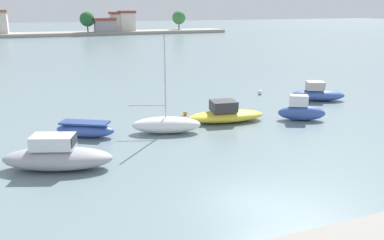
{
  "coord_description": "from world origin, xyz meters",
  "views": [
    {
      "loc": [
        -7.54,
        -12.55,
        7.78
      ],
      "look_at": [
        1.25,
        10.06,
        0.66
      ],
      "focal_mm": 36.37,
      "sensor_mm": 36.0,
      "label": 1
    }
  ],
  "objects": [
    {
      "name": "ground_plane",
      "position": [
        0.0,
        0.0,
        0.0
      ],
      "size": [
        400.0,
        400.0,
        0.0
      ],
      "primitive_type": "plane",
      "color": "slate"
    },
    {
      "name": "moored_boat_1",
      "position": [
        -7.26,
        6.54,
        0.65
      ],
      "size": [
        5.75,
        3.66,
        1.75
      ],
      "rotation": [
        0.0,
        0.0,
        -0.35
      ],
      "color": "#9E9EA3",
      "rests_on": "ground"
    },
    {
      "name": "moored_boat_2",
      "position": [
        -5.42,
        11.11,
        0.47
      ],
      "size": [
        3.83,
        2.86,
        0.96
      ],
      "rotation": [
        0.0,
        0.0,
        -0.51
      ],
      "color": "#3856A8",
      "rests_on": "ground"
    },
    {
      "name": "moored_boat_3",
      "position": [
        -0.51,
        10.04,
        0.55
      ],
      "size": [
        4.6,
        2.73,
        6.14
      ],
      "rotation": [
        0.0,
        0.0,
        -0.32
      ],
      "color": "white",
      "rests_on": "ground"
    },
    {
      "name": "moored_boat_4",
      "position": [
        4.1,
        10.94,
        0.53
      ],
      "size": [
        5.64,
        2.67,
        1.51
      ],
      "rotation": [
        0.0,
        0.0,
        -0.13
      ],
      "color": "yellow",
      "rests_on": "ground"
    },
    {
      "name": "moored_boat_5",
      "position": [
        9.24,
        9.33,
        0.67
      ],
      "size": [
        3.43,
        2.42,
        1.81
      ],
      "rotation": [
        0.0,
        0.0,
        -0.46
      ],
      "color": "#3856A8",
      "rests_on": "ground"
    },
    {
      "name": "moored_boat_6",
      "position": [
        14.27,
        13.88,
        0.58
      ],
      "size": [
        4.75,
        3.45,
        1.63
      ],
      "rotation": [
        0.0,
        0.0,
        -0.45
      ],
      "color": "#3856A8",
      "rests_on": "ground"
    },
    {
      "name": "mooring_buoy_0",
      "position": [
        10.87,
        17.64,
        0.21
      ],
      "size": [
        0.43,
        0.43,
        0.43
      ],
      "primitive_type": "sphere",
      "color": "white",
      "rests_on": "ground"
    },
    {
      "name": "mooring_buoy_2",
      "position": [
        2.05,
        13.52,
        0.16
      ],
      "size": [
        0.31,
        0.31,
        0.31
      ],
      "primitive_type": "sphere",
      "color": "orange",
      "rests_on": "ground"
    },
    {
      "name": "distant_shoreline",
      "position": [
        -0.52,
        102.19,
        2.15
      ],
      "size": [
        91.9,
        9.03,
        6.91
      ],
      "color": "#9E998C",
      "rests_on": "ground"
    }
  ]
}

